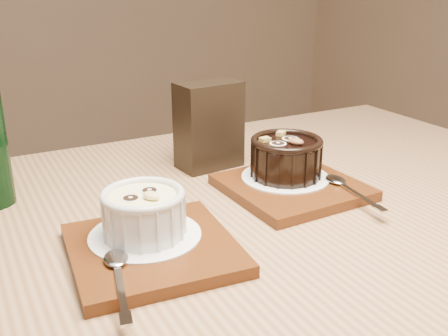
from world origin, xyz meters
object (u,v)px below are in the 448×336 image
object	(u,v)px
condiment_stand	(209,125)
tray_left	(153,249)
ramekin_dark	(286,156)
tray_right	(292,187)
ramekin_white	(144,211)
table	(228,284)

from	to	relation	value
condiment_stand	tray_left	bearing A→B (deg)	-127.92
ramekin_dark	tray_right	bearing A→B (deg)	-118.33
tray_left	ramekin_white	bearing A→B (deg)	93.17
tray_right	condiment_stand	distance (m)	0.18
condiment_stand	ramekin_dark	bearing A→B (deg)	-64.54
tray_left	ramekin_white	distance (m)	0.04
table	condiment_stand	size ratio (longest dim) A/B	8.68
table	tray_left	bearing A→B (deg)	-163.35
tray_right	condiment_stand	xyz separation A→B (m)	(-0.06, 0.15, 0.06)
ramekin_dark	ramekin_white	bearing A→B (deg)	175.89
ramekin_white	condiment_stand	world-z (taller)	condiment_stand
tray_right	condiment_stand	size ratio (longest dim) A/B	1.29
tray_left	tray_right	world-z (taller)	same
ramekin_dark	condiment_stand	bearing A→B (deg)	93.25
ramekin_white	ramekin_dark	distance (m)	0.26
tray_left	condiment_stand	distance (m)	0.30
table	ramekin_dark	distance (m)	0.20
ramekin_dark	tray_left	bearing A→B (deg)	-179.57
ramekin_dark	table	bearing A→B (deg)	-174.81
tray_left	ramekin_dark	distance (m)	0.27
table	ramekin_white	bearing A→B (deg)	-173.93
table	condiment_stand	xyz separation A→B (m)	(0.07, 0.20, 0.16)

